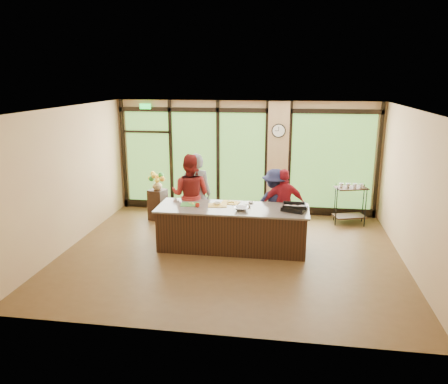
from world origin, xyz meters
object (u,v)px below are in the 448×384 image
(island_base, at_px, (232,229))
(cook_right, at_px, (275,204))
(bar_cart, at_px, (350,200))
(roasting_pan, at_px, (294,209))
(cook_left, at_px, (196,194))
(flower_stand, at_px, (158,204))

(island_base, distance_m, cook_right, 1.22)
(island_base, height_order, bar_cart, bar_cart)
(island_base, distance_m, roasting_pan, 1.39)
(island_base, relative_size, roasting_pan, 6.68)
(island_base, relative_size, cook_left, 1.61)
(island_base, height_order, flower_stand, island_base)
(cook_left, distance_m, roasting_pan, 2.38)
(cook_left, height_order, bar_cart, cook_left)
(cook_right, relative_size, roasting_pan, 3.47)
(bar_cart, bearing_deg, island_base, -159.78)
(island_base, bearing_deg, roasting_pan, -1.98)
(island_base, relative_size, cook_right, 1.93)
(roasting_pan, height_order, bar_cart, bar_cart)
(roasting_pan, distance_m, flower_stand, 3.91)
(cook_right, xyz_separation_m, flower_stand, (-3.03, 0.89, -0.41))
(roasting_pan, height_order, flower_stand, roasting_pan)
(cook_right, relative_size, bar_cart, 1.54)
(cook_left, height_order, cook_right, cook_left)
(roasting_pan, bearing_deg, cook_left, -178.72)
(flower_stand, xyz_separation_m, bar_cart, (4.86, 0.39, 0.23))
(cook_left, height_order, flower_stand, cook_left)
(cook_left, xyz_separation_m, cook_right, (1.81, 0.03, -0.16))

